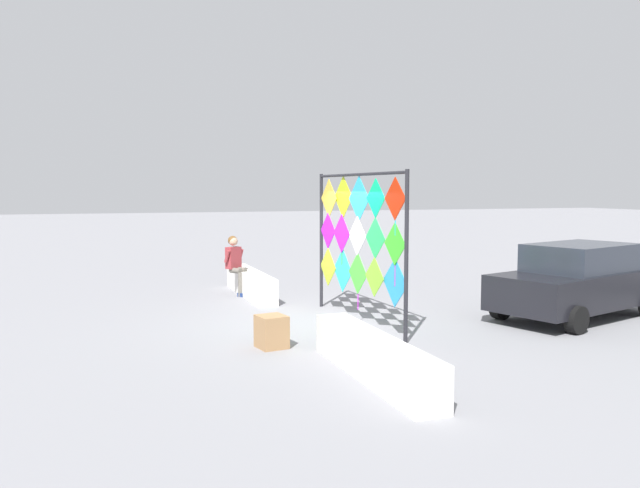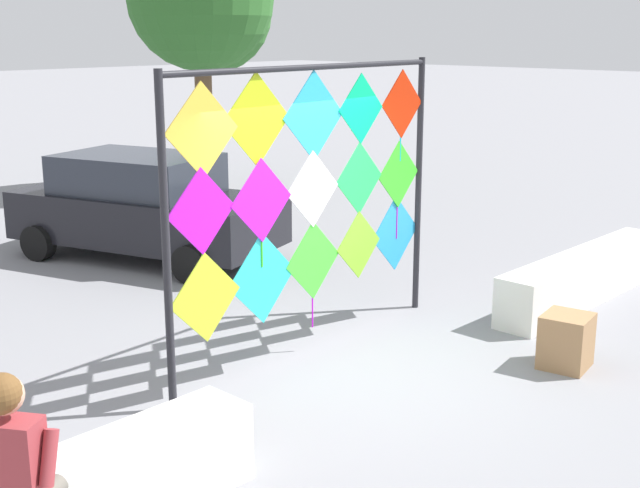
# 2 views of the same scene
# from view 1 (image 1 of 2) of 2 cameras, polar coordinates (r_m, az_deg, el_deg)

# --- Properties ---
(ground) EXTENTS (120.00, 120.00, 0.00)m
(ground) POSITION_cam_1_polar(r_m,az_deg,el_deg) (12.35, 0.24, -7.02)
(ground) COLOR gray
(plaza_ledge_left) EXTENTS (3.30, 0.48, 0.58)m
(plaza_ledge_left) POSITION_cam_1_polar(r_m,az_deg,el_deg) (15.56, -6.19, -3.48)
(plaza_ledge_left) COLOR silver
(plaza_ledge_left) RESTS_ON ground
(plaza_ledge_right) EXTENTS (3.30, 0.48, 0.58)m
(plaza_ledge_right) POSITION_cam_1_polar(r_m,az_deg,el_deg) (8.81, 4.77, -9.96)
(plaza_ledge_right) COLOR silver
(plaza_ledge_right) RESTS_ON ground
(kite_display_rack) EXTENTS (3.72, 0.25, 2.87)m
(kite_display_rack) POSITION_cam_1_polar(r_m,az_deg,el_deg) (12.21, 3.32, 1.01)
(kite_display_rack) COLOR #232328
(kite_display_rack) RESTS_ON ground
(seated_vendor) EXTENTS (0.69, 0.64, 1.43)m
(seated_vendor) POSITION_cam_1_polar(r_m,az_deg,el_deg) (15.55, -7.46, -1.48)
(seated_vendor) COLOR #666056
(seated_vendor) RESTS_ON ground
(parked_car) EXTENTS (2.68, 4.10, 1.47)m
(parked_car) POSITION_cam_1_polar(r_m,az_deg,el_deg) (13.70, 21.84, -3.02)
(parked_car) COLOR black
(parked_car) RESTS_ON ground
(cardboard_box_large) EXTENTS (0.52, 0.51, 0.53)m
(cardboard_box_large) POSITION_cam_1_polar(r_m,az_deg,el_deg) (10.46, -4.31, -7.74)
(cardboard_box_large) COLOR #9E754C
(cardboard_box_large) RESTS_ON ground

